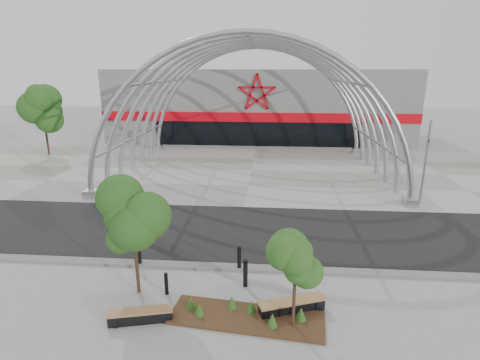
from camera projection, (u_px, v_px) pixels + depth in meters
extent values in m
plane|color=gray|center=(232.00, 266.00, 15.80)|extent=(140.00, 140.00, 0.00)
cube|color=black|center=(239.00, 231.00, 19.14)|extent=(140.00, 7.00, 0.02)
cube|color=gray|center=(251.00, 171.00, 30.61)|extent=(60.00, 17.00, 0.04)
cube|color=slate|center=(232.00, 267.00, 15.54)|extent=(60.00, 0.50, 0.12)
cube|color=slate|center=(259.00, 103.00, 46.69)|extent=(34.00, 15.00, 8.00)
cube|color=black|center=(257.00, 134.00, 40.33)|extent=(22.00, 0.25, 2.60)
cube|color=red|center=(257.00, 117.00, 39.83)|extent=(34.00, 0.30, 1.00)
torus|color=#9FA3A9|center=(245.00, 202.00, 23.45)|extent=(20.36, 0.36, 20.36)
torus|color=#9FA3A9|center=(248.00, 190.00, 25.84)|extent=(20.36, 0.36, 20.36)
torus|color=#9FA3A9|center=(250.00, 179.00, 28.23)|extent=(20.36, 0.36, 20.36)
torus|color=#9FA3A9|center=(251.00, 171.00, 30.62)|extent=(20.36, 0.36, 20.36)
torus|color=#9FA3A9|center=(253.00, 164.00, 33.01)|extent=(20.36, 0.36, 20.36)
torus|color=#9FA3A9|center=(254.00, 157.00, 35.40)|extent=(20.36, 0.36, 20.36)
torus|color=#9FA3A9|center=(255.00, 152.00, 37.79)|extent=(20.36, 0.36, 20.36)
cylinder|color=#9FA3A9|center=(375.00, 141.00, 29.13)|extent=(0.20, 15.00, 0.20)
cylinder|color=#9FA3A9|center=(346.00, 82.00, 28.07)|extent=(0.20, 15.00, 0.20)
cylinder|color=#9FA3A9|center=(253.00, 41.00, 27.79)|extent=(0.20, 15.00, 0.20)
cylinder|color=#9FA3A9|center=(162.00, 82.00, 29.17)|extent=(0.20, 15.00, 0.20)
cylinder|color=#9FA3A9|center=(134.00, 138.00, 30.64)|extent=(0.20, 15.00, 0.20)
cube|color=#9FA3A9|center=(91.00, 194.00, 24.16)|extent=(0.80, 0.80, 0.50)
cube|color=#9FA3A9|center=(158.00, 148.00, 38.50)|extent=(0.80, 0.80, 0.50)
cube|color=#9FA3A9|center=(410.00, 202.00, 22.60)|extent=(0.80, 0.80, 0.50)
cube|color=#9FA3A9|center=(356.00, 151.00, 36.94)|extent=(0.80, 0.80, 0.50)
cube|color=#3C2819|center=(247.00, 318.00, 12.40)|extent=(5.23, 2.12, 0.10)
cone|color=#325D1E|center=(199.00, 309.00, 12.42)|extent=(0.35, 0.35, 0.44)
cone|color=#325D1E|center=(251.00, 306.00, 12.58)|extent=(0.35, 0.35, 0.44)
cone|color=#325D1E|center=(272.00, 320.00, 11.88)|extent=(0.35, 0.35, 0.44)
cone|color=#325D1E|center=(232.00, 302.00, 12.80)|extent=(0.35, 0.35, 0.44)
cone|color=#325D1E|center=(301.00, 314.00, 12.18)|extent=(0.35, 0.35, 0.44)
cone|color=#325D1E|center=(191.00, 302.00, 12.77)|extent=(0.35, 0.35, 0.44)
cylinder|color=gray|center=(425.00, 163.00, 22.36)|extent=(0.14, 0.14, 5.14)
imported|color=black|center=(428.00, 145.00, 22.04)|extent=(0.24, 0.73, 0.14)
cylinder|color=black|center=(137.00, 267.00, 13.66)|extent=(0.13, 0.13, 2.04)
ellipsoid|color=#1F3E16|center=(133.00, 220.00, 13.14)|extent=(1.75, 1.75, 2.22)
cylinder|color=#341D14|center=(294.00, 306.00, 11.79)|extent=(0.11, 0.11, 1.61)
ellipsoid|color=#274718|center=(296.00, 264.00, 11.38)|extent=(1.33, 1.33, 1.76)
cube|color=black|center=(141.00, 317.00, 12.23)|extent=(2.07, 0.85, 0.35)
cube|color=black|center=(116.00, 319.00, 12.11)|extent=(0.22, 0.47, 0.41)
cube|color=black|center=(164.00, 314.00, 12.33)|extent=(0.22, 0.47, 0.41)
cube|color=#955A3E|center=(140.00, 311.00, 12.16)|extent=(2.14, 0.93, 0.06)
cube|color=black|center=(292.00, 308.00, 12.69)|extent=(2.28, 1.20, 0.39)
cube|color=black|center=(268.00, 311.00, 12.46)|extent=(0.30, 0.52, 0.45)
cube|color=black|center=(315.00, 303.00, 12.91)|extent=(0.30, 0.52, 0.45)
cube|color=olive|center=(292.00, 301.00, 12.62)|extent=(2.36, 1.29, 0.07)
cylinder|color=black|center=(166.00, 284.00, 13.68)|extent=(0.14, 0.14, 0.86)
cylinder|color=black|center=(139.00, 254.00, 15.67)|extent=(0.17, 0.17, 1.04)
cylinder|color=black|center=(245.00, 273.00, 14.15)|extent=(0.17, 0.17, 1.09)
cylinder|color=black|center=(239.00, 259.00, 15.32)|extent=(0.17, 0.17, 1.04)
cylinder|color=black|center=(305.00, 258.00, 15.36)|extent=(0.17, 0.17, 1.06)
cylinder|color=black|center=(47.00, 138.00, 36.01)|extent=(0.20, 0.20, 3.30)
ellipsoid|color=#1E4716|center=(42.00, 106.00, 35.16)|extent=(3.00, 3.00, 3.60)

